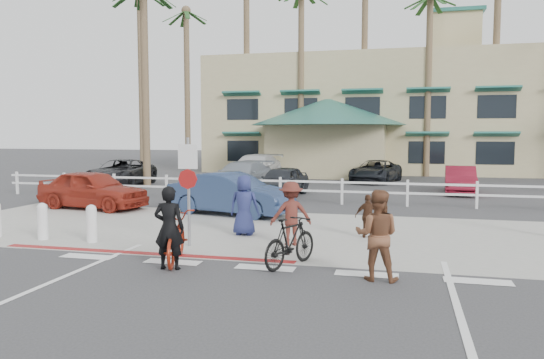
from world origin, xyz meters
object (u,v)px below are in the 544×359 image
(car_red_compact, at_px, (93,189))
(sign_post, at_px, (189,186))
(bike_black, at_px, (290,242))
(car_white_sedan, at_px, (231,194))
(bike_red, at_px, (175,238))

(car_red_compact, bearing_deg, sign_post, -121.93)
(sign_post, relative_size, bike_black, 1.71)
(car_white_sedan, distance_m, car_red_compact, 5.26)
(bike_red, bearing_deg, bike_black, 169.06)
(bike_red, relative_size, bike_black, 1.17)
(sign_post, distance_m, bike_black, 3.20)
(car_white_sedan, height_order, car_red_compact, car_white_sedan)
(bike_black, distance_m, car_white_sedan, 7.08)
(bike_red, bearing_deg, car_red_compact, -62.80)
(sign_post, xyz_separation_m, bike_black, (2.76, -1.33, -0.94))
(bike_red, height_order, bike_black, bike_red)
(sign_post, bearing_deg, car_red_compact, 139.01)
(car_red_compact, bearing_deg, bike_black, -117.61)
(bike_black, height_order, car_white_sedan, car_white_sedan)
(sign_post, distance_m, car_red_compact, 7.76)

